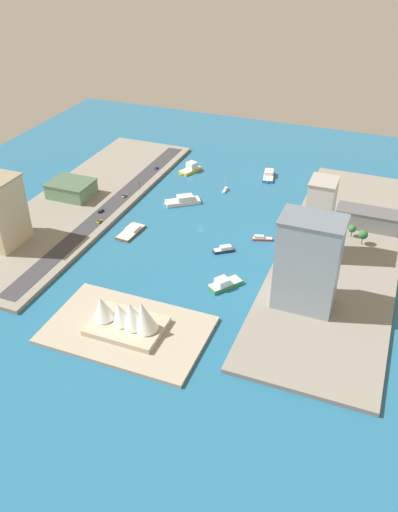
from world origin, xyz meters
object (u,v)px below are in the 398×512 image
object	(u,v)px
catamaran_blue	(269,175)
sedan_silver	(124,196)
patrol_launch_navy	(224,249)
taxi_yellow_cab	(99,221)
terminal_long_green	(71,189)
traffic_light_waterfront	(139,185)
hotel_broad_white	(319,218)
suv_black	(101,211)
ferry_white_commuter	(183,201)
opera_landmark	(127,317)
warehouse_low_gray	(368,219)
tugboat_red	(262,238)
sailboat_small_white	(225,190)
ferry_yellow_fast	(191,168)
barge_flat_brown	(131,231)
tower_tall_glass	(308,263)
hatchback_blue	(156,168)
ferry_green_doubledeck	(225,284)

from	to	relation	value
catamaran_blue	sedan_silver	bearing A→B (deg)	40.86
patrol_launch_navy	taxi_yellow_cab	distance (m)	88.02
terminal_long_green	traffic_light_waterfront	distance (m)	49.21
hotel_broad_white	suv_black	xyz separation A→B (m)	(147.15, 1.42, -23.51)
ferry_white_commuter	sedan_silver	world-z (taller)	ferry_white_commuter
patrol_launch_navy	opera_landmark	xyz separation A→B (m)	(20.43, 87.85, 7.79)
taxi_yellow_cab	traffic_light_waterfront	xyz separation A→B (m)	(-3.57, -52.80, 3.43)
warehouse_low_gray	opera_landmark	distance (m)	177.47
catamaran_blue	traffic_light_waterfront	xyz separation A→B (m)	(81.84, 62.18, 5.01)
ferry_white_commuter	tugboat_red	xyz separation A→B (m)	(-66.29, 27.87, -1.00)
sailboat_small_white	patrol_launch_navy	size ratio (longest dim) A/B	0.97
tugboat_red	hotel_broad_white	xyz separation A→B (m)	(-35.00, 7.65, 25.75)
hotel_broad_white	opera_landmark	distance (m)	126.76
catamaran_blue	ferry_yellow_fast	bearing A→B (deg)	11.01
patrol_launch_navy	traffic_light_waterfront	bearing A→B (deg)	-31.78
tugboat_red	traffic_light_waterfront	bearing A→B (deg)	-16.71
ferry_yellow_fast	barge_flat_brown	bearing A→B (deg)	90.07
sailboat_small_white	ferry_yellow_fast	world-z (taller)	sailboat_small_white
ferry_yellow_fast	traffic_light_waterfront	distance (m)	54.38
catamaran_blue	warehouse_low_gray	xyz separation A→B (m)	(-81.42, 55.23, 6.60)
hotel_broad_white	opera_landmark	world-z (taller)	hotel_broad_white
ferry_yellow_fast	taxi_yellow_cab	world-z (taller)	ferry_yellow_fast
sailboat_small_white	opera_landmark	distance (m)	167.18
patrol_launch_navy	suv_black	xyz separation A→B (m)	(94.10, -12.48, 1.99)
ferry_white_commuter	opera_landmark	xyz separation A→B (m)	(-27.81, 137.27, 7.04)
sedan_silver	tower_tall_glass	bearing A→B (deg)	152.99
tower_tall_glass	opera_landmark	bearing A→B (deg)	33.79
barge_flat_brown	suv_black	bearing A→B (deg)	-23.94
sailboat_small_white	sedan_silver	xyz separation A→B (m)	(63.66, 40.30, 2.48)
hatchback_blue	suv_black	world-z (taller)	suv_black
ferry_green_doubledeck	taxi_yellow_cab	xyz separation A→B (m)	(100.37, -33.83, 1.32)
tugboat_red	taxi_yellow_cab	distance (m)	108.34
hatchback_blue	taxi_yellow_cab	distance (m)	92.15
sailboat_small_white	taxi_yellow_cab	distance (m)	100.52
patrol_launch_navy	ferry_yellow_fast	bearing A→B (deg)	-58.02
ferry_white_commuter	warehouse_low_gray	distance (m)	127.60
catamaran_blue	patrol_launch_navy	xyz separation A→B (m)	(-2.59, 114.50, -0.35)
ferry_white_commuter	suv_black	bearing A→B (deg)	38.85
hotel_broad_white	traffic_light_waterfront	size ratio (longest dim) A/B	7.52
ferry_white_commuter	ferry_yellow_fast	size ratio (longest dim) A/B	1.21
suv_black	opera_landmark	world-z (taller)	opera_landmark
catamaran_blue	traffic_light_waterfront	world-z (taller)	traffic_light_waterfront
barge_flat_brown	taxi_yellow_cab	size ratio (longest dim) A/B	5.56
catamaran_blue	barge_flat_brown	xyz separation A→B (m)	(61.30, 115.43, -0.64)
patrol_launch_navy	tugboat_red	xyz separation A→B (m)	(-18.05, -21.55, -0.25)
patrol_launch_navy	traffic_light_waterfront	world-z (taller)	traffic_light_waterfront
barge_flat_brown	hotel_broad_white	bearing A→B (deg)	-172.77
tower_tall_glass	tugboat_red	bearing A→B (deg)	-56.16
patrol_launch_navy	ferry_yellow_fast	size ratio (longest dim) A/B	0.63
hatchback_blue	patrol_launch_navy	bearing A→B (deg)	134.34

